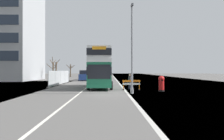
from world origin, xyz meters
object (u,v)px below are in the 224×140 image
(red_pillar_postbox, at_px, (161,83))
(pedestrian_at_kerb, at_px, (130,82))
(car_receding_mid, at_px, (87,75))
(car_oncoming_near, at_px, (84,76))
(double_decker_bus, at_px, (101,67))
(lamppost_foreground, at_px, (132,51))
(roadworks_barrier, at_px, (131,84))

(red_pillar_postbox, height_order, pedestrian_at_kerb, pedestrian_at_kerb)
(car_receding_mid, height_order, pedestrian_at_kerb, car_receding_mid)
(pedestrian_at_kerb, bearing_deg, car_oncoming_near, 109.29)
(double_decker_bus, height_order, car_oncoming_near, double_decker_bus)
(lamppost_foreground, xyz_separation_m, car_oncoming_near, (-7.28, 26.43, -2.89))
(double_decker_bus, relative_size, car_receding_mid, 2.44)
(double_decker_bus, distance_m, pedestrian_at_kerb, 4.47)
(lamppost_foreground, bearing_deg, double_decker_bus, 113.39)
(red_pillar_postbox, height_order, car_receding_mid, car_receding_mid)
(lamppost_foreground, relative_size, pedestrian_at_kerb, 4.82)
(pedestrian_at_kerb, bearing_deg, roadworks_barrier, -81.71)
(red_pillar_postbox, bearing_deg, double_decker_bus, 140.70)
(car_oncoming_near, bearing_deg, roadworks_barrier, -71.08)
(double_decker_bus, distance_m, car_receding_mid, 25.56)
(lamppost_foreground, height_order, pedestrian_at_kerb, lamppost_foreground)
(car_receding_mid, relative_size, pedestrian_at_kerb, 2.48)
(double_decker_bus, xyz_separation_m, red_pillar_postbox, (6.37, -5.22, -1.64))
(double_decker_bus, xyz_separation_m, car_receding_mid, (-4.18, 25.17, -1.53))
(car_oncoming_near, height_order, car_receding_mid, car_oncoming_near)
(red_pillar_postbox, bearing_deg, car_receding_mid, 109.16)
(lamppost_foreground, xyz_separation_m, roadworks_barrier, (0.36, 4.13, -3.21))
(double_decker_bus, xyz_separation_m, lamppost_foreground, (3.16, -7.31, 1.38))
(red_pillar_postbox, bearing_deg, lamppost_foreground, -146.90)
(roadworks_barrier, height_order, car_receding_mid, car_receding_mid)
(double_decker_bus, bearing_deg, car_oncoming_near, 102.16)
(pedestrian_at_kerb, bearing_deg, red_pillar_postbox, -43.74)
(lamppost_foreground, xyz_separation_m, pedestrian_at_kerb, (0.24, 4.93, -3.04))
(roadworks_barrier, distance_m, car_receding_mid, 29.37)
(car_receding_mid, bearing_deg, red_pillar_postbox, -70.84)
(red_pillar_postbox, distance_m, pedestrian_at_kerb, 4.11)
(roadworks_barrier, relative_size, car_oncoming_near, 0.50)
(double_decker_bus, bearing_deg, roadworks_barrier, -42.05)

